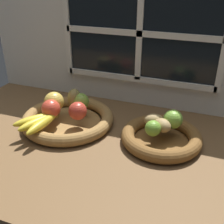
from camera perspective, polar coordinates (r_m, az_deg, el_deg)
The scene contains 15 objects.
ground_plane at distance 100.84cm, azimuth 0.67°, elevation -5.64°, with size 140.00×90.00×3.00cm, color brown.
back_wall at distance 115.67cm, azimuth 5.96°, elevation 14.55°, with size 140.00×4.60×55.00cm.
fruit_bowl_left at distance 107.60cm, azimuth -9.08°, elevation -1.47°, with size 35.08×35.08×4.56cm.
fruit_bowl_right at distance 96.82cm, azimuth 10.14°, elevation -5.14°, with size 27.68×27.68×4.56cm.
apple_red_right at distance 100.47cm, azimuth -7.09°, elevation 0.23°, with size 6.72×6.72×6.72cm, color #B73828.
apple_golden_left at distance 107.90cm, azimuth -11.88°, elevation 2.10°, with size 7.61×7.61×7.61cm, color gold.
apple_red_front at distance 103.38cm, azimuth -12.50°, elevation 0.65°, with size 6.96×6.96×6.96cm, color #CC422D.
apple_green_back at distance 107.89cm, azimuth -6.45°, elevation 2.20°, with size 6.42×6.42×6.42cm, color #7AA338.
pear_brown at distance 108.99cm, azimuth -7.77°, elevation 2.82°, with size 5.92×5.20×7.91cm, color olive.
banana_bunch_front at distance 99.92cm, azimuth -14.85°, elevation -1.88°, with size 12.35×17.06×3.16cm.
potato_oblong at distance 97.15cm, azimuth 8.72°, elevation -1.67°, with size 7.00×4.60×4.45cm, color #A38451.
potato_large at distance 94.38cm, azimuth 10.37°, elevation -2.73°, with size 6.30×5.01×4.54cm, color #A38451.
potato_back at distance 97.64cm, azimuth 11.93°, elevation -1.67°, with size 6.97×4.62×4.90cm, color #A38451.
lime_near at distance 91.44cm, azimuth 8.45°, elevation -3.35°, with size 5.33×5.33×5.33cm, color #6B9E33.
lime_far at distance 96.70cm, azimuth 12.49°, elevation -1.45°, with size 6.64×6.64×6.64cm, color #7AAD3D.
Camera 1 is at (28.51, -79.26, 53.95)cm, focal length 44.24 mm.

